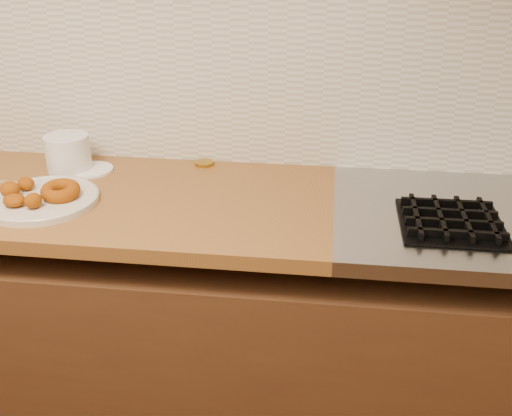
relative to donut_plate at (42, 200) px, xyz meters
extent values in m
cube|color=tan|center=(0.30, 0.40, 0.44)|extent=(4.00, 0.02, 2.70)
cube|color=#4E2F18|center=(0.30, 0.09, -0.52)|extent=(3.60, 0.60, 0.77)
cube|color=silver|center=(0.30, 0.39, 0.29)|extent=(3.60, 0.02, 0.60)
cube|color=black|center=(1.10, 0.01, -0.01)|extent=(0.26, 0.26, 0.01)
cube|color=black|center=(1.01, 0.01, 0.01)|extent=(0.01, 0.24, 0.02)
cube|color=black|center=(1.10, -0.08, 0.01)|extent=(0.24, 0.01, 0.02)
cube|color=black|center=(1.07, 0.01, 0.01)|extent=(0.01, 0.24, 0.02)
cube|color=black|center=(1.10, -0.02, 0.01)|extent=(0.24, 0.01, 0.02)
cube|color=black|center=(1.13, 0.01, 0.01)|extent=(0.01, 0.24, 0.02)
cube|color=black|center=(1.10, 0.04, 0.01)|extent=(0.24, 0.01, 0.02)
cube|color=black|center=(1.19, 0.01, 0.01)|extent=(0.01, 0.24, 0.02)
cube|color=black|center=(1.10, 0.10, 0.01)|extent=(0.24, 0.01, 0.02)
cylinder|color=beige|center=(0.00, 0.00, 0.00)|extent=(0.31, 0.31, 0.02)
torus|color=#A04F05|center=(0.05, 0.01, 0.03)|extent=(0.14, 0.14, 0.05)
ellipsoid|color=#A04F05|center=(-0.06, 0.04, 0.03)|extent=(0.07, 0.07, 0.04)
ellipsoid|color=#A04F05|center=(-0.08, -0.01, 0.03)|extent=(0.08, 0.08, 0.05)
ellipsoid|color=#A04F05|center=(-0.04, -0.06, 0.03)|extent=(0.07, 0.07, 0.03)
ellipsoid|color=#A04F05|center=(0.01, -0.07, 0.03)|extent=(0.05, 0.06, 0.04)
cylinder|color=white|center=(-0.02, 0.24, 0.05)|extent=(0.14, 0.14, 0.11)
cylinder|color=white|center=(0.05, 0.24, 0.00)|extent=(0.15, 0.15, 0.01)
cylinder|color=#A88426|center=(0.39, 0.34, 0.00)|extent=(0.08, 0.08, 0.01)
cube|color=#9B7F4A|center=(-0.17, 0.10, 0.00)|extent=(0.16, 0.03, 0.01)
camera|label=1|loc=(0.78, -1.42, 0.70)|focal=42.00mm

